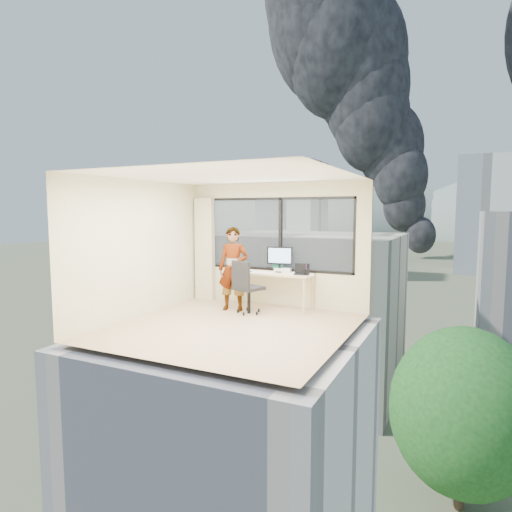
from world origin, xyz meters
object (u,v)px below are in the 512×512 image
Objects in this scene: chair at (249,286)px; monitor at (280,259)px; desk at (270,290)px; game_console at (283,270)px; laptop at (301,270)px; handbag at (278,266)px; person at (233,269)px.

monitor reaches higher than chair.
desk is 5.63× the size of game_console.
laptop is 0.66m from handbag.
laptop is (0.87, 0.61, 0.31)m from chair.
laptop is at bearing 53.78° from chair.
handbag reaches higher than desk.
chair is 3.98× the size of handbag.
person is at bearing -146.99° from monitor.
game_console is at bearing 40.31° from desk.
person is at bearing -176.20° from chair.
game_console is 0.53m from laptop.
monitor is 1.99× the size of handbag.
person reaches higher than chair.
desk is at bearing 31.88° from person.
game_console is (0.80, 0.71, -0.06)m from person.
chair is 1.11m from laptop.
monitor is 1.69× the size of laptop.
laptop reaches higher than desk.
desk is 5.67× the size of laptop.
game_console is at bearing 31.49° from person.
chair is at bearing -105.11° from desk.
chair is 0.95m from handbag.
handbag reaches higher than laptop.
chair is (-0.17, -0.63, 0.16)m from desk.
laptop is at bearing 11.21° from person.
person reaches higher than handbag.
person is 6.30× the size of handbag.
monitor is 0.24m from game_console.
game_console is at bearing 41.25° from monitor.
chair is at bearing -156.03° from laptop.
chair is at bearing -119.45° from game_console.
laptop is (0.70, -0.02, 0.47)m from desk.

